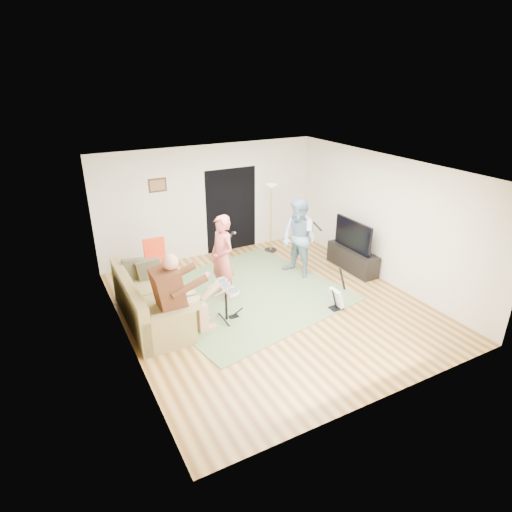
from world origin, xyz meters
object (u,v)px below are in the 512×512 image
Objects in this scene: guitar_spare at (337,298)px; drum_kit at (226,305)px; tv_cabinet at (352,259)px; singer at (222,258)px; guitarist at (299,239)px; torchiere_lamp at (271,206)px; dining_chair at (158,272)px; television at (353,235)px; sofa at (147,307)px.

drum_kit is at bearing 162.37° from guitar_spare.
tv_cabinet is at bearing 10.53° from drum_kit.
guitarist is (1.91, 0.16, 0.01)m from singer.
torchiere_lamp reaches higher than drum_kit.
guitar_spare is at bearing -38.28° from dining_chair.
television reaches higher than tv_cabinet.
tv_cabinet is (1.29, -0.33, -0.63)m from guitarist.
guitarist reaches higher than drum_kit.
dining_chair is (-2.95, 0.82, -0.50)m from guitarist.
dining_chair is at bearing -167.36° from torchiere_lamp.
guitarist is 1.28m from television.
sofa is 1.28m from dining_chair.
singer reaches higher than drum_kit.
tv_cabinet is (4.24, -1.15, -0.14)m from dining_chair.
singer is at bearing -100.85° from guitarist.
dining_chair reaches higher than guitar_spare.
dining_chair is at bearing 64.21° from sofa.
tv_cabinet is (3.20, -0.17, -0.62)m from singer.
television is (4.75, 0.00, 0.55)m from sofa.
guitar_spare is 1.95m from tv_cabinet.
sofa is 1.60× the size of tv_cabinet.
torchiere_lamp reaches higher than television.
television is at bearing 0.00° from sofa.
torchiere_lamp is (3.68, 1.85, 0.89)m from sofa.
guitar_spare reaches higher than drum_kit.
sofa is 2.08× the size of dining_chair.
sofa is 4.80m from tv_cabinet.
tv_cabinet is (3.50, 0.65, -0.07)m from drum_kit.
singer reaches higher than television.
guitar_spare is at bearing 39.93° from singer.
sofa reaches higher than tv_cabinet.
drum_kit is 0.42× the size of singer.
singer is at bearing -40.18° from dining_chair.
guitarist is 3.10m from dining_chair.
dining_chair is at bearing 164.84° from tv_cabinet.
singer is 3.15m from television.
sofa is 1.71m from singer.
sofa is 4.78m from television.
television is (3.45, 0.65, 0.53)m from drum_kit.
guitarist is 1.57m from torchiere_lamp.
sofa is at bearing -180.00° from tv_cabinet.
sofa is at bearing 153.44° from drum_kit.
dining_chair is 4.37m from television.
torchiere_lamp reaches higher than dining_chair.
television is (1.41, 1.30, 0.60)m from guitar_spare.
drum_kit is 0.53× the size of tv_cabinet.
tv_cabinet is 0.60m from television.
guitar_spare is (3.34, -1.30, -0.05)m from sofa.
drum_kit is 3.55m from television.
dining_chair is (-3.13, -0.70, -0.80)m from torchiere_lamp.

